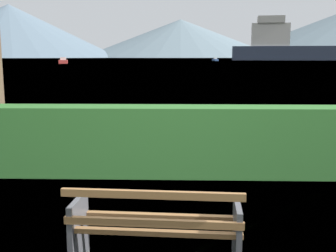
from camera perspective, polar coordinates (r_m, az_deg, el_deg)
water_surface at (r=310.05m, az=1.69°, el=9.10°), size 620.00×620.00×0.00m
park_bench at (r=3.90m, az=-1.66°, el=-13.88°), size 1.57×0.66×0.87m
hedge_row at (r=6.96m, az=-0.08°, el=-2.04°), size 11.55×0.64×1.15m
cargo_ship_large at (r=213.14m, az=20.04°, el=9.91°), size 98.26×29.23×20.42m
sailboat_mid at (r=177.30m, az=6.44°, el=8.94°), size 2.37×4.88×1.44m
tender_far at (r=116.55m, az=-14.04°, el=8.53°), size 3.72×7.15×1.66m
distant_hills at (r=556.89m, az=8.00°, el=12.53°), size 775.84×396.54×69.35m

